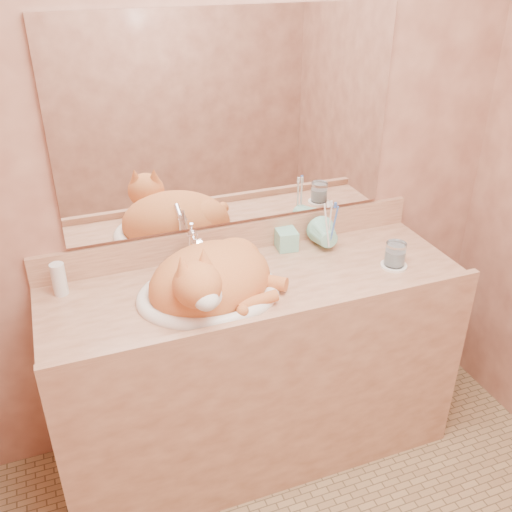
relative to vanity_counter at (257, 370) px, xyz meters
name	(u,v)px	position (x,y,z in m)	size (l,w,h in m)	color
wall_back	(231,158)	(0.00, 0.28, 0.82)	(2.40, 0.02, 2.50)	brown
vanity_counter	(257,370)	(0.00, 0.00, 0.00)	(1.60, 0.55, 0.85)	#8F5940
mirror	(232,123)	(0.00, 0.26, 0.97)	(1.30, 0.02, 0.80)	white
sink_basin	(208,276)	(-0.19, -0.02, 0.51)	(0.51, 0.43, 0.16)	white
faucet	(193,249)	(-0.19, 0.18, 0.52)	(0.05, 0.13, 0.18)	white
cat	(211,277)	(-0.19, -0.04, 0.51)	(0.47, 0.39, 0.26)	#BE5E2B
soap_dispenser	(290,233)	(0.21, 0.16, 0.52)	(0.08, 0.09, 0.19)	#7DC9B0
toothbrush_cup	(329,242)	(0.36, 0.10, 0.48)	(0.12, 0.12, 0.11)	#7DC9B0
toothbrushes	(331,223)	(0.36, 0.10, 0.56)	(0.04, 0.04, 0.24)	silver
saucer	(394,266)	(0.55, -0.08, 0.43)	(0.10, 0.10, 0.01)	white
water_glass	(395,254)	(0.55, -0.08, 0.48)	(0.08, 0.08, 0.09)	silver
lotion_bottle	(59,279)	(-0.69, 0.18, 0.49)	(0.05, 0.05, 0.12)	silver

